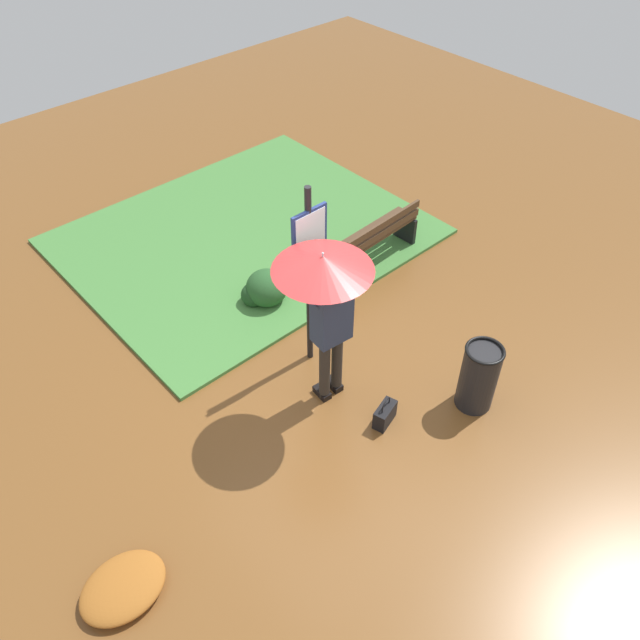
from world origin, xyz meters
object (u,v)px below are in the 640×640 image
object	(u,v)px
handbag	(385,414)
info_sign_post	(309,260)
park_bench	(376,238)
trash_bin	(479,377)
person_with_umbrella	(327,291)

from	to	relation	value
handbag	info_sign_post	bearing A→B (deg)	-92.55
handbag	park_bench	world-z (taller)	park_bench
handbag	trash_bin	distance (m)	1.07
info_sign_post	handbag	world-z (taller)	info_sign_post
person_with_umbrella	info_sign_post	distance (m)	0.65
park_bench	trash_bin	distance (m)	2.69
person_with_umbrella	trash_bin	size ratio (longest dim) A/B	2.45
info_sign_post	handbag	bearing A→B (deg)	87.45
person_with_umbrella	handbag	xyz separation A→B (m)	(-0.23, 0.68, -1.42)
person_with_umbrella	park_bench	distance (m)	2.80
handbag	park_bench	xyz separation A→B (m)	(-1.93, -2.03, 0.28)
info_sign_post	person_with_umbrella	bearing A→B (deg)	63.54
info_sign_post	park_bench	bearing A→B (deg)	-157.55
park_bench	handbag	bearing A→B (deg)	46.39
park_bench	person_with_umbrella	bearing A→B (deg)	32.01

